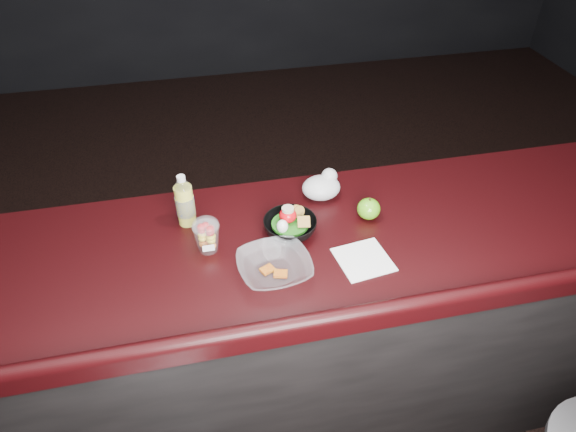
% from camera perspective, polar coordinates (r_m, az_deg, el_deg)
% --- Properties ---
extents(room_shell, '(8.00, 8.00, 8.00)m').
position_cam_1_polar(room_shell, '(1.03, 7.26, 21.00)').
color(room_shell, black).
rests_on(room_shell, ground).
extents(counter, '(4.06, 0.71, 1.02)m').
position_cam_1_polar(counter, '(2.07, 1.64, -13.14)').
color(counter, black).
rests_on(counter, ground).
extents(lemonade_bottle, '(0.06, 0.06, 0.19)m').
position_cam_1_polar(lemonade_bottle, '(1.74, -11.37, 1.34)').
color(lemonade_bottle, yellow).
rests_on(lemonade_bottle, counter).
extents(fruit_cup, '(0.09, 0.09, 0.12)m').
position_cam_1_polar(fruit_cup, '(1.63, -9.03, -2.04)').
color(fruit_cup, white).
rests_on(fruit_cup, counter).
extents(green_apple, '(0.08, 0.08, 0.08)m').
position_cam_1_polar(green_apple, '(1.78, 8.95, 0.80)').
color(green_apple, '#529411').
rests_on(green_apple, counter).
extents(plastic_bag, '(0.14, 0.11, 0.10)m').
position_cam_1_polar(plastic_bag, '(1.85, 3.83, 3.33)').
color(plastic_bag, silver).
rests_on(plastic_bag, counter).
extents(snack_bowl, '(0.21, 0.21, 0.10)m').
position_cam_1_polar(snack_bowl, '(1.69, 0.18, -1.05)').
color(snack_bowl, black).
rests_on(snack_bowl, counter).
extents(takeout_bowl, '(0.25, 0.25, 0.05)m').
position_cam_1_polar(takeout_bowl, '(1.56, -1.51, -5.73)').
color(takeout_bowl, silver).
rests_on(takeout_bowl, counter).
extents(paper_napkin, '(0.18, 0.18, 0.00)m').
position_cam_1_polar(paper_napkin, '(1.64, 8.38, -4.81)').
color(paper_napkin, white).
rests_on(paper_napkin, counter).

